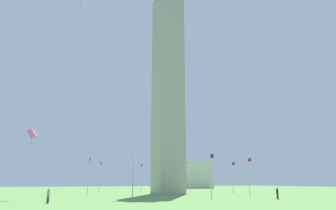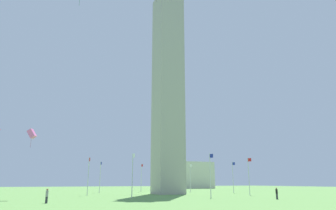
% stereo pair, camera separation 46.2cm
% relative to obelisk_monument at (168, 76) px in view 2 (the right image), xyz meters
% --- Properties ---
extents(ground_plane, '(260.00, 260.00, 0.00)m').
position_rel_obelisk_monument_xyz_m(ground_plane, '(0.00, 0.00, -26.80)').
color(ground_plane, '#609347').
extents(obelisk_monument, '(5.90, 5.90, 53.59)m').
position_rel_obelisk_monument_xyz_m(obelisk_monument, '(0.00, 0.00, 0.00)').
color(obelisk_monument, '#A8A399').
rests_on(obelisk_monument, ground).
extents(flagpole_n, '(1.12, 0.14, 7.31)m').
position_rel_obelisk_monument_xyz_m(flagpole_n, '(17.25, 0.00, -22.76)').
color(flagpole_n, silver).
rests_on(flagpole_n, ground).
extents(flagpole_ne, '(1.12, 0.14, 7.31)m').
position_rel_obelisk_monument_xyz_m(flagpole_ne, '(12.22, 12.15, -22.76)').
color(flagpole_ne, silver).
rests_on(flagpole_ne, ground).
extents(flagpole_e, '(1.12, 0.14, 7.31)m').
position_rel_obelisk_monument_xyz_m(flagpole_e, '(0.07, 17.19, -22.76)').
color(flagpole_e, silver).
rests_on(flagpole_e, ground).
extents(flagpole_se, '(1.12, 0.14, 7.31)m').
position_rel_obelisk_monument_xyz_m(flagpole_se, '(-12.09, 12.15, -22.76)').
color(flagpole_se, silver).
rests_on(flagpole_se, ground).
extents(flagpole_s, '(1.12, 0.14, 7.31)m').
position_rel_obelisk_monument_xyz_m(flagpole_s, '(-17.12, 0.00, -22.76)').
color(flagpole_s, silver).
rests_on(flagpole_s, ground).
extents(flagpole_sw, '(1.12, 0.14, 7.31)m').
position_rel_obelisk_monument_xyz_m(flagpole_sw, '(-12.09, -12.15, -22.76)').
color(flagpole_sw, silver).
rests_on(flagpole_sw, ground).
extents(flagpole_w, '(1.12, 0.14, 7.31)m').
position_rel_obelisk_monument_xyz_m(flagpole_w, '(0.07, -17.19, -22.76)').
color(flagpole_w, silver).
rests_on(flagpole_w, ground).
extents(flagpole_nw, '(1.12, 0.14, 7.31)m').
position_rel_obelisk_monument_xyz_m(flagpole_nw, '(12.22, -12.15, -22.76)').
color(flagpole_nw, silver).
rests_on(flagpole_nw, ground).
extents(person_black_shirt, '(0.32, 0.32, 1.72)m').
position_rel_obelisk_monument_xyz_m(person_black_shirt, '(25.67, 6.33, -25.94)').
color(person_black_shirt, '#2D2D38').
rests_on(person_black_shirt, ground).
extents(person_gray_shirt, '(0.32, 0.32, 1.76)m').
position_rel_obelisk_monument_xyz_m(person_gray_shirt, '(20.95, -25.95, -25.92)').
color(person_gray_shirt, '#2D2D38').
rests_on(person_gray_shirt, ground).
extents(kite_pink_box, '(1.38, 1.63, 3.00)m').
position_rel_obelisk_monument_xyz_m(kite_pink_box, '(9.25, -28.22, -16.76)').
color(kite_pink_box, pink).
extents(distant_building, '(27.29, 13.86, 10.73)m').
position_rel_obelisk_monument_xyz_m(distant_building, '(-62.90, 37.12, -21.43)').
color(distant_building, beige).
rests_on(distant_building, ground).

